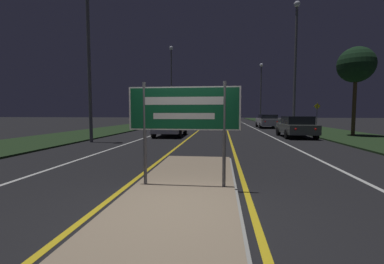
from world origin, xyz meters
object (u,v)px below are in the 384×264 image
highway_sign (184,113)px  warning_sign (317,113)px  streetlight_right_far (261,85)px  car_approaching_0 (170,126)px  car_receding_0 (296,126)px  car_receding_1 (267,121)px  car_approaching_1 (195,120)px  streetlight_left_near (88,32)px  streetlight_right_near (296,56)px  streetlight_left_far (171,75)px

highway_sign → warning_sign: (9.84, 20.42, -0.09)m
streetlight_right_far → car_approaching_0: streetlight_right_far is taller
car_receding_0 → car_receding_1: 10.68m
car_approaching_0 → car_approaching_1: bearing=89.1°
car_receding_1 → car_approaching_0: size_ratio=1.08×
car_receding_0 → car_approaching_0: (-8.51, -0.01, 0.00)m
streetlight_left_near → warning_sign: streetlight_left_near is taller
car_approaching_0 → streetlight_right_near: bearing=14.6°
streetlight_left_near → streetlight_left_far: size_ratio=0.84×
highway_sign → streetlight_right_far: size_ratio=0.26×
streetlight_left_near → streetlight_right_far: size_ratio=1.02×
streetlight_left_near → car_receding_1: size_ratio=2.04×
streetlight_right_near → warning_sign: streetlight_right_near is taller
streetlight_left_near → car_receding_0: streetlight_left_near is taller
car_receding_0 → warning_sign: bearing=62.9°
streetlight_right_near → streetlight_right_far: (0.52, 20.28, 0.06)m
car_approaching_0 → car_receding_1: bearing=51.6°
highway_sign → car_receding_1: bearing=76.2°
streetlight_right_far → highway_sign: bearing=-100.8°
streetlight_left_far → warning_sign: size_ratio=4.42×
car_receding_0 → warning_sign: (4.12, 8.05, 0.83)m
highway_sign → car_approaching_0: size_ratio=0.57×
car_approaching_1 → car_receding_0: bearing=-60.8°
highway_sign → streetlight_right_far: bearing=79.2°
streetlight_right_near → car_receding_1: (-0.49, 8.35, -5.08)m
car_receding_1 → streetlight_left_far: bearing=147.4°
highway_sign → streetlight_right_far: 35.86m
streetlight_right_far → car_approaching_1: streetlight_right_far is taller
streetlight_left_near → streetlight_right_near: (12.61, 6.53, -0.19)m
car_approaching_1 → streetlight_left_far: bearing=136.8°
car_approaching_1 → streetlight_right_far: bearing=40.1°
warning_sign → car_receding_1: bearing=147.7°
streetlight_right_near → car_approaching_1: 16.08m
streetlight_left_far → warning_sign: bearing=-32.5°
highway_sign → car_receding_1: highway_sign is taller
streetlight_left_near → streetlight_right_far: (13.12, 26.81, -0.13)m
streetlight_left_near → streetlight_right_near: 14.20m
highway_sign → streetlight_left_near: 11.27m
highway_sign → streetlight_right_far: (6.69, 34.97, 4.24)m
streetlight_left_near → car_approaching_0: 7.68m
highway_sign → car_approaching_1: highway_sign is taller
highway_sign → streetlight_right_near: streetlight_right_near is taller
streetlight_right_far → car_receding_0: bearing=-92.4°
streetlight_left_far → streetlight_right_far: (13.01, 4.24, -1.03)m
highway_sign → car_approaching_1: 27.33m
car_receding_1 → warning_sign: bearing=-32.3°
car_receding_1 → warning_sign: 4.99m
car_receding_1 → warning_sign: (4.16, -2.63, 0.81)m
streetlight_right_near → streetlight_left_near: bearing=-152.6°
car_receding_1 → warning_sign: size_ratio=1.83×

